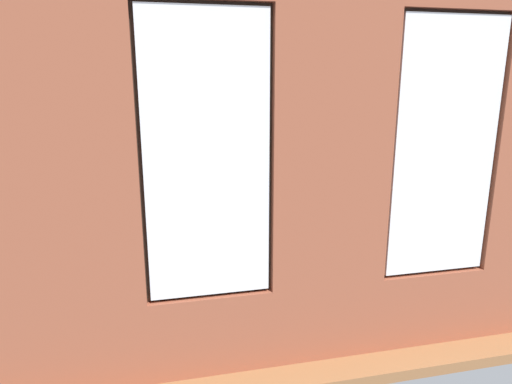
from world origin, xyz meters
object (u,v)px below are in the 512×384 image
object	(u,v)px
candle_jar	(216,207)
tv_flatscreen	(49,210)
remote_silver	(230,211)
media_console	(54,257)
coffee_table	(230,215)
remote_black	(256,207)
table_plant_small	(199,208)
potted_plant_between_couches	(411,243)
couch_by_window	(284,290)
potted_plant_near_tv	(90,262)
potted_plant_mid_room_small	(307,213)
potted_plant_beside_window_right	(87,286)
couch_left	(392,212)
cup_ceramic	(239,211)
potted_plant_foreground_right	(98,179)
papasan_chair	(182,191)

from	to	relation	value
candle_jar	tv_flatscreen	distance (m)	2.41
remote_silver	tv_flatscreen	world-z (taller)	tv_flatscreen
media_console	tv_flatscreen	world-z (taller)	tv_flatscreen
coffee_table	remote_black	bearing A→B (deg)	-161.14
table_plant_small	potted_plant_between_couches	world-z (taller)	potted_plant_between_couches
couch_by_window	potted_plant_near_tv	xyz separation A→B (m)	(1.88, -0.52, 0.27)
remote_black	potted_plant_mid_room_small	size ratio (longest dim) A/B	0.36
coffee_table	potted_plant_beside_window_right	bearing A→B (deg)	56.70
remote_black	tv_flatscreen	world-z (taller)	tv_flatscreen
couch_left	tv_flatscreen	distance (m)	4.93
cup_ceramic	potted_plant_mid_room_small	distance (m)	1.11
potted_plant_mid_room_small	remote_black	bearing A→B (deg)	-13.42
media_console	potted_plant_near_tv	size ratio (longest dim) A/B	1.29
coffee_table	potted_plant_mid_room_small	xyz separation A→B (m)	(-1.22, 0.04, -0.04)
cup_ceramic	potted_plant_beside_window_right	world-z (taller)	potted_plant_beside_window_right
potted_plant_between_couches	potted_plant_beside_window_right	world-z (taller)	potted_plant_between_couches
remote_black	potted_plant_foreground_right	xyz separation A→B (m)	(2.45, -1.38, 0.27)
couch_by_window	table_plant_small	world-z (taller)	couch_by_window
tv_flatscreen	potted_plant_near_tv	bearing A→B (deg)	117.54
remote_silver	papasan_chair	bearing A→B (deg)	85.21
tv_flatscreen	potted_plant_between_couches	bearing A→B (deg)	158.48
cup_ceramic	potted_plant_between_couches	bearing A→B (deg)	120.79
candle_jar	couch_left	bearing A→B (deg)	171.21
coffee_table	media_console	distance (m)	2.52
couch_by_window	potted_plant_between_couches	size ratio (longest dim) A/B	1.58
couch_left	potted_plant_foreground_right	xyz separation A→B (m)	(4.55, -1.84, 0.35)
candle_jar	papasan_chair	distance (m)	1.33
table_plant_small	media_console	distance (m)	2.05
potted_plant_mid_room_small	potted_plant_near_tv	bearing A→B (deg)	33.38
coffee_table	table_plant_small	xyz separation A→B (m)	(0.47, 0.13, 0.18)
potted_plant_mid_room_small	potted_plant_between_couches	bearing A→B (deg)	96.93
media_console	potted_plant_beside_window_right	xyz separation A→B (m)	(-0.60, 1.67, 0.35)
media_console	papasan_chair	world-z (taller)	papasan_chair
couch_left	tv_flatscreen	bearing A→B (deg)	-84.05
couch_by_window	cup_ceramic	size ratio (longest dim) A/B	20.46
couch_by_window	cup_ceramic	xyz separation A→B (m)	(-0.01, -2.40, 0.12)
cup_ceramic	remote_silver	size ratio (longest dim) A/B	0.56
potted_plant_between_couches	papasan_chair	bearing A→B (deg)	-60.84
papasan_chair	potted_plant_beside_window_right	world-z (taller)	potted_plant_beside_window_right
cup_ceramic	potted_plant_foreground_right	distance (m)	2.71
couch_by_window	potted_plant_beside_window_right	distance (m)	1.86
potted_plant_mid_room_small	potted_plant_foreground_right	bearing A→B (deg)	-25.76
coffee_table	cup_ceramic	size ratio (longest dim) A/B	16.57
remote_silver	media_console	bearing A→B (deg)	173.05
papasan_chair	candle_jar	bearing A→B (deg)	108.81
papasan_chair	potted_plant_beside_window_right	xyz separation A→B (m)	(1.10, 4.00, 0.18)
table_plant_small	papasan_chair	size ratio (longest dim) A/B	0.23
couch_left	potted_plant_foreground_right	bearing A→B (deg)	-113.61
coffee_table	cup_ceramic	bearing A→B (deg)	132.96
table_plant_small	potted_plant_between_couches	xyz separation A→B (m)	(-1.99, 2.35, 0.14)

